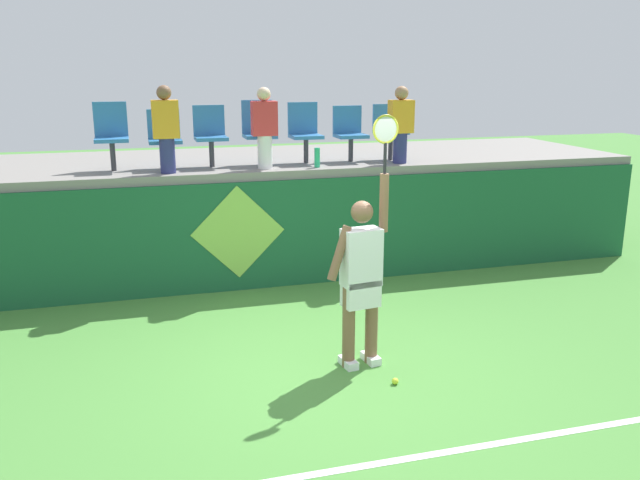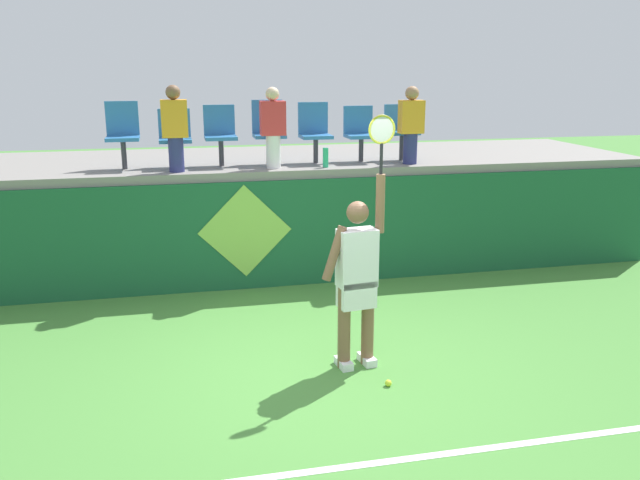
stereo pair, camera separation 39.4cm
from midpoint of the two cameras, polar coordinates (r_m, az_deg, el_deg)
The scene contains 18 objects.
ground_plane at distance 6.76m, azimuth -0.79°, elevation -11.48°, with size 40.00×40.00×0.00m, color #478438.
court_back_wall at distance 9.18m, azimuth -5.52°, elevation 0.55°, with size 11.56×0.20×1.49m, color #195633.
spectator_platform at distance 10.39m, azimuth -7.04°, elevation 6.70°, with size 11.56×2.91×0.12m, color gray.
court_baseline_stripe at distance 5.45m, azimuth 3.76°, elevation -18.51°, with size 10.41×0.08×0.01m, color white.
tennis_player at distance 6.63m, azimuth 1.89°, elevation -3.02°, with size 0.75×0.31×2.54m.
tennis_ball at distance 6.58m, azimuth 4.74°, elevation -12.02°, with size 0.07×0.07×0.07m, color #D1E533.
water_bottle at distance 9.31m, azimuth -1.47°, elevation 7.09°, with size 0.08×0.08×0.27m, color #26B272.
stadium_chair_0 at distance 9.51m, azimuth -18.65°, elevation 8.73°, with size 0.44×0.42×0.91m.
stadium_chair_1 at distance 9.50m, azimuth -14.38°, elevation 8.66°, with size 0.44×0.42×0.80m.
stadium_chair_2 at distance 9.54m, azimuth -10.60°, elevation 9.06°, with size 0.44×0.42×0.84m.
stadium_chair_3 at distance 9.63m, azimuth -6.47°, elevation 9.43°, with size 0.44×0.42×0.90m.
stadium_chair_4 at distance 9.76m, azimuth -2.51°, elevation 9.42°, with size 0.44×0.42×0.86m.
stadium_chair_5 at distance 9.94m, azimuth 1.40°, elevation 9.37°, with size 0.44×0.42×0.80m.
stadium_chair_6 at distance 10.14m, azimuth 4.86°, elevation 9.57°, with size 0.44×0.42×0.82m.
spectator_0 at distance 9.20m, azimuth -6.03°, elevation 9.66°, with size 0.34×0.20×1.10m.
spectator_1 at distance 9.02m, azimuth -14.34°, elevation 9.33°, with size 0.34×0.20×1.14m.
spectator_2 at distance 9.72m, azimuth 5.79°, elevation 9.95°, with size 0.34×0.20×1.10m.
wall_signage_mount at distance 9.23m, azimuth -8.11°, elevation -4.29°, with size 1.27×0.01×1.46m.
Camera 1 is at (-1.75, -5.81, 2.99)m, focal length 37.24 mm.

